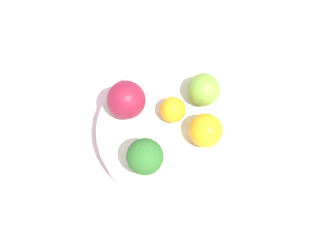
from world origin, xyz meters
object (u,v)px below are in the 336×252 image
Objects in this scene: bowl at (168,133)px; apple_green at (204,90)px; apple_red at (126,100)px; orange_back at (206,130)px; broccoli at (145,157)px; orange_front at (173,110)px.

apple_green reaches higher than bowl.
apple_red is 0.11m from orange_back.
apple_green and orange_back have the same top height.
apple_red is (-0.08, 0.03, -0.01)m from broccoli.
bowl is 0.08m from apple_red.
apple_red is 0.11m from apple_green.
orange_front is (-0.00, -0.05, -0.00)m from apple_green.
broccoli is 1.75× the size of orange_front.
bowl is 4.33× the size of apple_green.
bowl is at bearing 25.12° from apple_red.
orange_back is (0.05, -0.03, 0.00)m from apple_green.
apple_green is 1.00× the size of orange_back.
apple_red is at bearing -116.60° from apple_green.
broccoli is at bearing -64.71° from bowl.
broccoli is 1.37× the size of apple_green.
broccoli reaches higher than apple_red.
apple_red is 1.49× the size of orange_front.
apple_green is 0.06m from orange_back.
orange_front is at bearing -92.65° from apple_green.
broccoli reaches higher than orange_front.
orange_front is at bearing -162.14° from orange_back.
bowl is at bearing 115.29° from broccoli.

